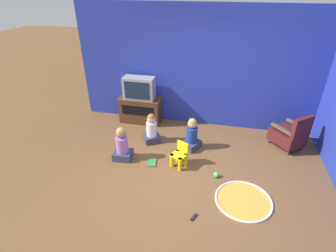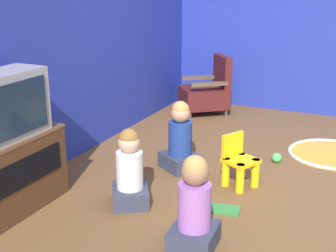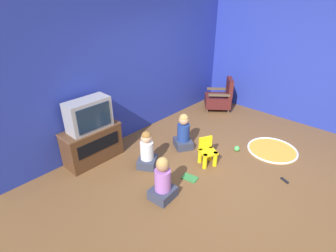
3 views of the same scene
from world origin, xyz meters
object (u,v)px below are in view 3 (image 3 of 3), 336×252
child_watching_center (183,133)px  yellow_kid_chair (207,153)px  black_armchair (220,98)px  book (190,178)px  toy_ball (237,149)px  remote_control (285,180)px  child_watching_left (163,181)px  tv_cabinet (92,144)px  child_watching_right (147,151)px  television (89,115)px

child_watching_center → yellow_kid_chair: bearing=-159.5°
black_armchair → book: black_armchair is taller
toy_ball → remote_control: (-0.27, -1.03, -0.04)m
child_watching_left → book: 0.69m
child_watching_center → toy_ball: (0.59, -0.86, -0.26)m
black_armchair → remote_control: black_armchair is taller
book → child_watching_left: bearing=76.7°
black_armchair → remote_control: bearing=14.8°
tv_cabinet → book: bearing=-65.3°
black_armchair → child_watching_right: size_ratio=1.21×
toy_ball → child_watching_center: bearing=124.6°
tv_cabinet → television: bearing=-90.0°
television → yellow_kid_chair: television is taller
television → child_watching_center: bearing=-31.9°
black_armchair → child_watching_left: bearing=-20.0°
yellow_kid_chair → toy_ball: 0.77m
child_watching_right → toy_ball: 1.77m
child_watching_left → toy_ball: bearing=-10.0°
yellow_kid_chair → black_armchair: bearing=54.9°
television → yellow_kid_chair: size_ratio=1.52×
toy_ball → book: (-1.27, 0.14, -0.04)m
black_armchair → yellow_kid_chair: bearing=-11.5°
child_watching_center → toy_ball: 1.07m
book → yellow_kid_chair: bearing=-95.2°
television → toy_ball: bearing=-40.9°
television → child_watching_left: 1.69m
child_watching_right → child_watching_left: bearing=-150.2°
book → child_watching_center: bearing=-54.2°
yellow_kid_chair → toy_ball: size_ratio=4.75×
tv_cabinet → yellow_kid_chair: bearing=-50.7°
black_armchair → book: (-2.70, -1.20, -0.30)m
television → child_watching_right: television is taller
child_watching_center → remote_control: 1.94m
black_armchair → yellow_kid_chair: size_ratio=1.68×
book → tv_cabinet: bearing=14.0°
child_watching_right → black_armchair: bearing=-24.5°
tv_cabinet → toy_ball: size_ratio=9.88×
toy_ball → book: 1.28m
child_watching_left → child_watching_right: 0.85m
child_watching_center → toy_ball: size_ratio=6.91×
yellow_kid_chair → book: size_ratio=1.80×
black_armchair → remote_control: size_ratio=5.30×
child_watching_center → remote_control: (0.32, -1.89, -0.30)m
yellow_kid_chair → remote_control: (0.46, -1.22, -0.20)m
child_watching_left → child_watching_center: 1.47m
black_armchair → child_watching_right: black_armchair is taller
tv_cabinet → child_watching_left: (0.13, -1.61, -0.03)m
child_watching_center → television: bearing=90.1°
yellow_kid_chair → toy_ball: bearing=12.0°
toy_ball → yellow_kid_chair: bearing=165.0°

